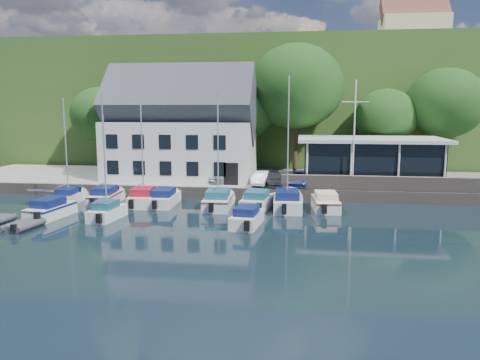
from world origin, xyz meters
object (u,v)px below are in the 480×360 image
(boat_r1_3, at_px, (164,197))
(boat_r1_7, at_px, (326,201))
(boat_r1_4, at_px, (218,151))
(car_dgrey, at_px, (274,178))
(boat_r2_3, at_px, (247,216))
(boat_r1_6, at_px, (288,148))
(boat_r1_2, at_px, (142,150))
(car_silver, at_px, (221,176))
(boat_r1_5, at_px, (257,199))
(car_white, at_px, (261,178))
(boat_r2_1, at_px, (105,161))
(boat_r1_0, at_px, (66,154))
(club_pavilion, at_px, (370,160))
(harbor_building, at_px, (182,133))
(boat_r2_0, at_px, (51,208))
(boat_r1_1, at_px, (104,150))
(flagpole, at_px, (354,135))
(car_blue, at_px, (300,178))
(dinghy_1, at_px, (23,224))

(boat_r1_3, relative_size, boat_r1_7, 1.09)
(boat_r1_4, bearing_deg, car_dgrey, 51.43)
(boat_r1_4, height_order, boat_r2_3, boat_r1_4)
(boat_r1_6, height_order, boat_r2_3, boat_r1_6)
(boat_r1_2, xyz_separation_m, boat_r1_6, (11.62, -0.15, 0.26))
(car_silver, bearing_deg, boat_r1_5, -46.82)
(car_white, bearing_deg, boat_r2_3, -83.42)
(boat_r1_2, height_order, boat_r2_1, boat_r1_2)
(boat_r1_3, relative_size, boat_r2_3, 1.16)
(boat_r1_2, bearing_deg, boat_r1_0, 174.82)
(club_pavilion, xyz_separation_m, car_dgrey, (-8.68, -3.06, -1.45))
(boat_r1_0, relative_size, boat_r2_3, 1.52)
(boat_r1_4, bearing_deg, car_silver, 96.07)
(boat_r1_2, relative_size, boat_r1_4, 1.00)
(harbor_building, bearing_deg, boat_r2_3, -60.40)
(car_dgrey, distance_m, boat_r1_6, 6.49)
(boat_r2_0, bearing_deg, boat_r1_6, 22.88)
(boat_r1_1, distance_m, boat_r1_5, 13.13)
(boat_r1_2, bearing_deg, boat_r2_3, -36.79)
(boat_r1_1, xyz_separation_m, boat_r2_3, (12.43, -5.75, -3.72))
(car_dgrey, xyz_separation_m, flagpole, (6.79, -0.58, 3.98))
(boat_r1_0, bearing_deg, boat_r1_3, -3.96)
(car_dgrey, height_order, boat_r1_6, boat_r1_6)
(car_dgrey, bearing_deg, car_blue, -8.26)
(boat_r1_3, relative_size, boat_r2_1, 0.75)
(car_white, distance_m, boat_r1_7, 7.55)
(boat_r1_5, height_order, boat_r2_3, boat_r1_5)
(harbor_building, xyz_separation_m, car_blue, (11.63, -3.43, -3.65))
(boat_r1_0, height_order, boat_r1_2, boat_r1_2)
(boat_r1_7, bearing_deg, car_dgrey, 125.02)
(boat_r2_3, bearing_deg, boat_r1_7, 52.28)
(boat_r1_1, bearing_deg, flagpole, 9.20)
(car_white, relative_size, boat_r1_7, 0.64)
(boat_r1_1, height_order, boat_r1_6, boat_r1_6)
(boat_r1_3, distance_m, boat_r1_7, 12.95)
(dinghy_1, bearing_deg, harbor_building, 77.92)
(club_pavilion, relative_size, boat_r2_1, 1.59)
(boat_r1_1, xyz_separation_m, boat_r1_2, (3.33, -0.31, 0.13))
(club_pavilion, xyz_separation_m, flagpole, (-1.90, -3.64, 2.53))
(car_white, distance_m, dinghy_1, 19.91)
(car_dgrey, distance_m, dinghy_1, 20.77)
(boat_r1_2, relative_size, boat_r2_0, 1.56)
(boat_r1_2, relative_size, boat_r1_5, 1.56)
(club_pavilion, bearing_deg, harbor_building, 178.41)
(car_silver, bearing_deg, flagpole, 3.64)
(boat_r1_3, bearing_deg, car_silver, 56.89)
(boat_r1_3, bearing_deg, club_pavilion, 23.66)
(car_silver, relative_size, boat_r1_3, 0.54)
(boat_r1_6, relative_size, boat_r1_7, 1.68)
(flagpole, height_order, boat_r2_1, flagpole)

